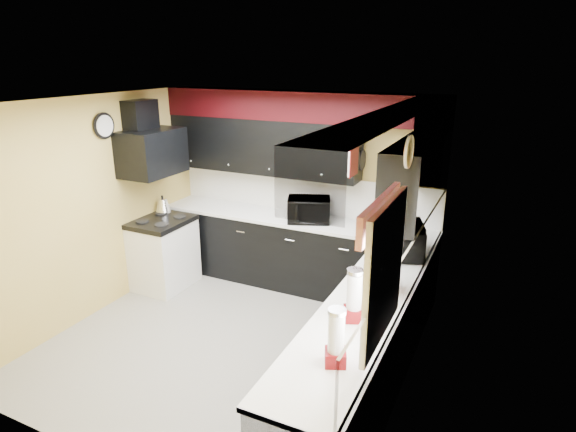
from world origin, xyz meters
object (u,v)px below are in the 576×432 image
object	(u,v)px
kettle	(163,205)
microwave	(404,240)
toaster_oven	(309,210)
knife_block	(378,222)
utensil_crock	(377,224)

from	to	relation	value
kettle	microwave	bearing A→B (deg)	-1.81
microwave	toaster_oven	bearing A→B (deg)	48.16
toaster_oven	microwave	world-z (taller)	microwave
microwave	knife_block	bearing A→B (deg)	17.08
microwave	kettle	size ratio (longest dim) A/B	2.85
microwave	utensil_crock	bearing A→B (deg)	18.31
toaster_oven	kettle	xyz separation A→B (m)	(-1.92, -0.44, -0.08)
utensil_crock	kettle	xyz separation A→B (m)	(-2.78, -0.46, -0.01)
toaster_oven	utensil_crock	distance (m)	0.86
toaster_oven	utensil_crock	xyz separation A→B (m)	(0.86, 0.03, -0.07)
toaster_oven	utensil_crock	world-z (taller)	toaster_oven
microwave	knife_block	size ratio (longest dim) A/B	2.81
toaster_oven	utensil_crock	bearing A→B (deg)	-19.87
utensil_crock	knife_block	distance (m)	0.03
microwave	kettle	bearing A→B (deg)	68.92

